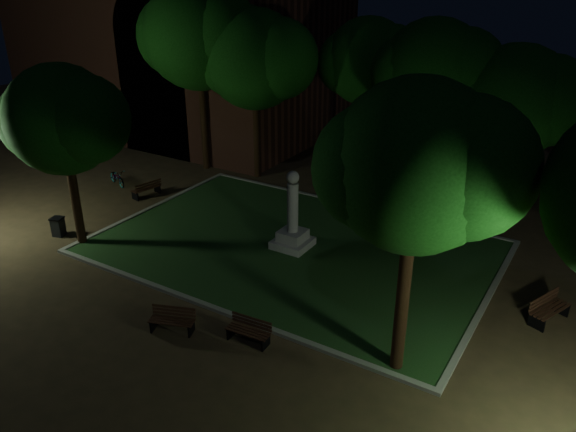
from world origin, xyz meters
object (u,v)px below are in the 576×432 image
(bench_right_side, at_px, (548,309))
(bench_near_left, at_px, (173,320))
(monument, at_px, (293,227))
(bench_left_side, at_px, (147,189))
(bicycle, at_px, (117,177))
(bench_far_side, at_px, (431,200))
(trash_bin, at_px, (58,227))
(bench_near_right, at_px, (249,331))

(bench_right_side, bearing_deg, bench_near_left, 146.52)
(monument, distance_m, bench_left_side, 8.94)
(bench_left_side, relative_size, bicycle, 0.95)
(bench_near_left, bearing_deg, bench_right_side, 13.57)
(bench_far_side, bearing_deg, trash_bin, 52.89)
(bench_near_right, distance_m, trash_bin, 11.07)
(bench_left_side, height_order, bench_far_side, bench_left_side)
(monument, xyz_separation_m, bench_left_side, (-8.87, 0.93, -0.58))
(trash_bin, bearing_deg, monument, 24.90)
(bench_left_side, distance_m, bicycle, 2.42)
(monument, xyz_separation_m, bench_far_side, (3.38, 6.89, -0.60))
(monument, relative_size, trash_bin, 3.91)
(bench_near_right, relative_size, bench_far_side, 0.97)
(bench_near_left, distance_m, trash_bin, 8.96)
(bench_left_side, height_order, bicycle, bicycle)
(bench_right_side, bearing_deg, bench_left_side, 109.45)
(bench_left_side, relative_size, bench_right_side, 0.91)
(bench_right_side, bearing_deg, bicycle, 108.85)
(bench_right_side, height_order, bicycle, bench_right_side)
(bench_near_right, relative_size, bench_right_side, 0.84)
(monument, distance_m, bicycle, 11.35)
(bench_far_side, bearing_deg, bench_near_right, 94.87)
(trash_bin, distance_m, bicycle, 5.90)
(monument, bearing_deg, bench_near_right, -71.04)
(bench_near_left, distance_m, bicycle, 13.51)
(bench_far_side, relative_size, bicycle, 0.90)
(trash_bin, bearing_deg, bench_near_left, -16.25)
(bench_near_right, height_order, bicycle, bicycle)
(bench_right_side, bearing_deg, bench_near_right, 150.44)
(bench_near_right, height_order, bench_right_side, bench_right_side)
(bench_near_left, height_order, bench_left_side, bench_left_side)
(bicycle, bearing_deg, bench_left_side, -78.36)
(monument, bearing_deg, bench_far_side, 63.90)
(trash_bin, xyz_separation_m, bicycle, (-2.35, 5.41, 0.01))
(bench_right_side, xyz_separation_m, bench_far_side, (-6.11, 6.87, -0.05))
(monument, height_order, bench_right_side, monument)
(monument, relative_size, bench_far_side, 2.20)
(monument, bearing_deg, bench_near_left, -92.75)
(bench_right_side, height_order, bench_far_side, bench_right_side)
(monument, bearing_deg, bench_left_side, 173.99)
(bench_near_left, height_order, bench_far_side, bench_near_left)
(bench_near_left, height_order, bench_right_side, bench_right_side)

